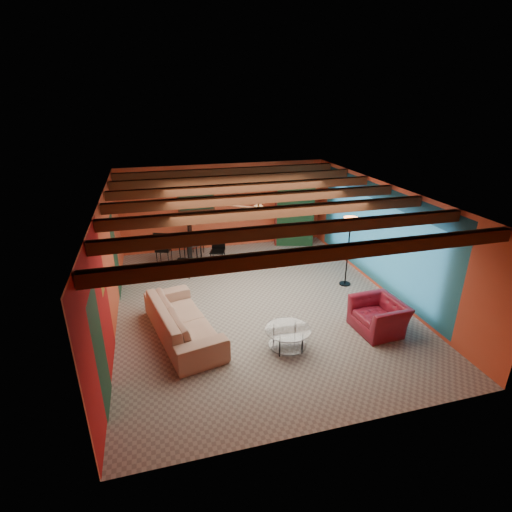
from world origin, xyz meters
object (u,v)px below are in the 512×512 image
object	(u,v)px
dining_table	(190,248)
potted_plant	(294,177)
armchair	(379,316)
armoire	(292,214)
coffee_table	(288,338)
vase	(189,228)
floor_lamp	(348,252)
sofa	(183,320)

from	to	relation	value
dining_table	potted_plant	size ratio (longest dim) A/B	4.49
armchair	armoire	bearing A→B (deg)	174.94
coffee_table	armoire	xyz separation A→B (m)	(2.13, 5.60, 0.78)
coffee_table	vase	xyz separation A→B (m)	(-1.36, 4.65, 0.90)
dining_table	floor_lamp	world-z (taller)	floor_lamp
coffee_table	floor_lamp	bearing A→B (deg)	43.21
coffee_table	vase	size ratio (longest dim) A/B	5.05
dining_table	floor_lamp	distance (m)	4.48
dining_table	armoire	bearing A→B (deg)	15.32
sofa	vase	bearing A→B (deg)	-21.14
dining_table	vase	world-z (taller)	vase
floor_lamp	dining_table	bearing A→B (deg)	147.91
armoire	vase	bearing A→B (deg)	-149.07
sofa	vase	size ratio (longest dim) A/B	14.51
armchair	potted_plant	bearing A→B (deg)	174.94
armchair	dining_table	size ratio (longest dim) A/B	0.52
dining_table	potted_plant	distance (m)	4.01
sofa	dining_table	xyz separation A→B (m)	(0.57, 3.67, 0.14)
coffee_table	armoire	bearing A→B (deg)	69.19
floor_lamp	vase	bearing A→B (deg)	147.91
floor_lamp	vase	size ratio (longest dim) A/B	10.46
coffee_table	potted_plant	bearing A→B (deg)	69.19
armoire	vase	size ratio (longest dim) A/B	11.44
coffee_table	vase	world-z (taller)	vase
armchair	armoire	distance (m)	5.53
armchair	potted_plant	size ratio (longest dim) A/B	2.36
sofa	potted_plant	xyz separation A→B (m)	(4.06, 4.62, 1.87)
dining_table	armoire	xyz separation A→B (m)	(3.49, 0.96, 0.49)
vase	potted_plant	bearing A→B (deg)	15.32
armoire	vase	xyz separation A→B (m)	(-3.49, -0.96, 0.11)
armoire	armchair	bearing A→B (deg)	-75.03
dining_table	vase	distance (m)	0.61
dining_table	floor_lamp	bearing A→B (deg)	-32.09
armchair	floor_lamp	size ratio (longest dim) A/B	0.57
dining_table	armoire	distance (m)	3.65
sofa	vase	xyz separation A→B (m)	(0.57, 3.67, 0.75)
sofa	floor_lamp	size ratio (longest dim) A/B	1.39
armchair	dining_table	world-z (taller)	dining_table
vase	coffee_table	bearing A→B (deg)	-73.69
armoire	vase	world-z (taller)	armoire
armoire	dining_table	bearing A→B (deg)	-149.07
sofa	armoire	xyz separation A→B (m)	(4.06, 4.62, 0.64)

